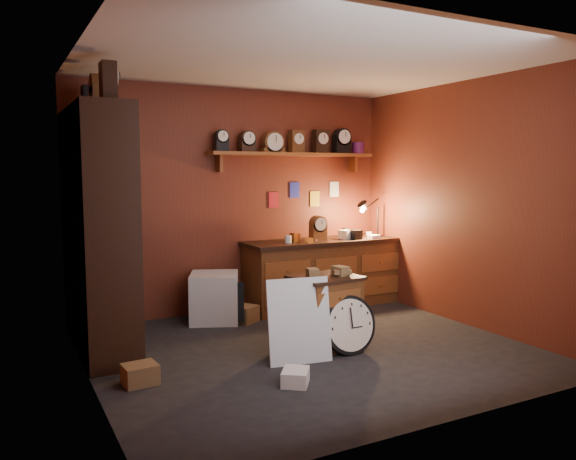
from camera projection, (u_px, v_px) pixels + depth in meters
The scene contains 11 objects.
floor at pixel (310, 350), 5.40m from camera, with size 4.00×4.00×0.00m, color black.
room_shell at pixel (309, 170), 5.34m from camera, with size 4.02×3.62×2.71m.
shelving_unit at pixel (94, 220), 5.30m from camera, with size 0.47×1.60×2.58m.
workbench at pixel (324, 269), 7.13m from camera, with size 2.07×0.66×1.36m.
low_cabinet at pixel (326, 308), 5.44m from camera, with size 0.67×0.59×0.79m.
big_round_clock at pixel (349, 325), 5.26m from camera, with size 0.56×0.18×0.56m.
white_panel at pixel (299, 362), 5.06m from camera, with size 0.58×0.03×0.78m, color silver.
mini_fridge at pixel (215, 297), 6.39m from camera, with size 0.70×0.73×0.56m.
floor_box_a at pixel (140, 374), 4.52m from camera, with size 0.26×0.22×0.16m, color brown.
floor_box_b at pixel (295, 377), 4.51m from camera, with size 0.20×0.25×0.12m, color white.
floor_box_c at pixel (246, 314), 6.36m from camera, with size 0.25×0.21×0.19m, color brown.
Camera 1 is at (-2.63, -4.55, 1.71)m, focal length 35.00 mm.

